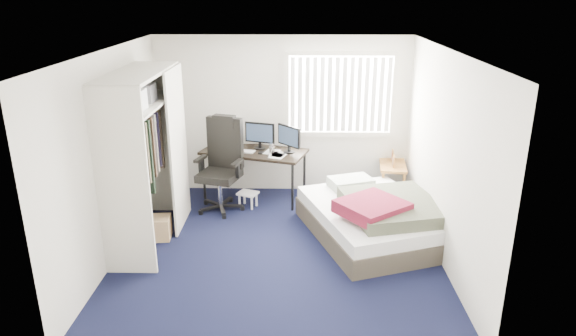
% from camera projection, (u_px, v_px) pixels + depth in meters
% --- Properties ---
extents(ground, '(4.20, 4.20, 0.00)m').
position_uv_depth(ground, '(278.00, 249.00, 6.59)').
color(ground, black).
rests_on(ground, ground).
extents(room_shell, '(4.20, 4.20, 4.20)m').
position_uv_depth(room_shell, '(277.00, 136.00, 6.09)').
color(room_shell, silver).
rests_on(room_shell, ground).
extents(window_assembly, '(1.72, 0.09, 1.32)m').
position_uv_depth(window_assembly, '(340.00, 95.00, 7.97)').
color(window_assembly, white).
rests_on(window_assembly, ground).
extents(closet, '(0.64, 1.84, 2.22)m').
position_uv_depth(closet, '(145.00, 141.00, 6.42)').
color(closet, beige).
rests_on(closet, ground).
extents(desk, '(1.73, 1.17, 1.24)m').
position_uv_depth(desk, '(255.00, 149.00, 7.98)').
color(desk, black).
rests_on(desk, ground).
extents(office_chair, '(0.82, 0.82, 1.40)m').
position_uv_depth(office_chair, '(222.00, 174.00, 7.66)').
color(office_chair, black).
rests_on(office_chair, ground).
extents(footstool, '(0.35, 0.32, 0.23)m').
position_uv_depth(footstool, '(248.00, 196.00, 7.80)').
color(footstool, white).
rests_on(footstool, ground).
extents(nightstand, '(0.49, 0.84, 0.73)m').
position_uv_depth(nightstand, '(392.00, 167.00, 8.14)').
color(nightstand, brown).
rests_on(nightstand, ground).
extents(bed, '(2.07, 2.37, 0.66)m').
position_uv_depth(bed, '(375.00, 217.00, 6.83)').
color(bed, '#423B30').
rests_on(bed, ground).
extents(pine_box, '(0.42, 0.33, 0.30)m').
position_uv_depth(pine_box, '(155.00, 228.00, 6.83)').
color(pine_box, '#A17950').
rests_on(pine_box, ground).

